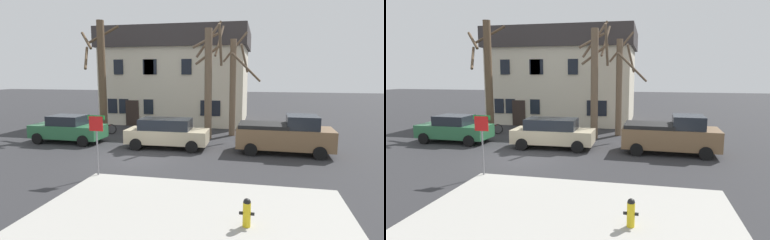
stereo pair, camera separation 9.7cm
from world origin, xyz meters
The scene contains 12 objects.
ground_plane centered at (0.00, 0.00, 0.00)m, with size 120.00×120.00×0.00m, color #2D2D30.
sidewalk_slab centered at (4.09, -7.03, 0.06)m, with size 9.56×8.09×0.12m, color #A8A59E.
building_main centered at (-1.29, 13.86, 4.11)m, with size 12.50×8.81×8.09m.
tree_bare_near centered at (-5.19, 6.41, 4.23)m, with size 2.32×3.00×7.99m.
tree_bare_mid centered at (2.71, 5.87, 3.95)m, with size 2.05×2.03×7.73m.
tree_bare_far centered at (4.19, 7.19, 3.69)m, with size 3.08×3.06×7.62m.
car_green_sedan centered at (-5.68, 2.78, 0.85)m, with size 4.59×2.09×1.71m.
car_beige_wagon centered at (0.81, 2.56, 0.90)m, with size 4.74×2.05×1.73m.
pickup_truck_brown centered at (7.41, 2.77, 1.01)m, with size 5.08×2.41×2.10m.
fire_hydrant centered at (5.78, -6.46, 0.54)m, with size 0.42×0.22×0.81m.
street_sign_pole centered at (-0.48, -3.14, 1.84)m, with size 0.76×0.07×2.62m.
bicycle_leaning centered at (-4.78, 5.71, 0.37)m, with size 1.68×0.58×1.03m.
Camera 1 is at (6.05, -14.94, 4.34)m, focal length 30.02 mm.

